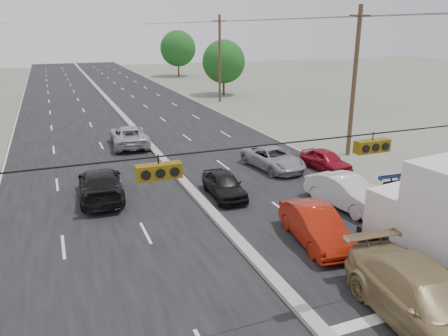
{
  "coord_description": "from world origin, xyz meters",
  "views": [
    {
      "loc": [
        -6.61,
        -9.3,
        8.56
      ],
      "look_at": [
        0.71,
        9.05,
        2.2
      ],
      "focal_mm": 35.0,
      "sensor_mm": 36.0,
      "label": 1
    }
  ],
  "objects_px": {
    "tree_right_mid": "(224,62)",
    "utility_pole_right_b": "(354,82)",
    "queue_car_c": "(273,159)",
    "queue_car_e": "(326,160)",
    "tree_right_far": "(178,48)",
    "red_sedan": "(316,226)",
    "queue_car_d": "(427,205)",
    "oncoming_far": "(129,136)",
    "utility_pole_right_c": "(220,58)",
    "tan_sedan": "(427,302)",
    "oncoming_near": "(101,184)",
    "queue_car_a": "(224,185)",
    "queue_car_b": "(347,193)"
  },
  "relations": [
    {
      "from": "tree_right_mid",
      "to": "utility_pole_right_b",
      "type": "bearing_deg",
      "value": -94.76
    },
    {
      "from": "queue_car_c",
      "to": "queue_car_e",
      "type": "height_order",
      "value": "queue_car_c"
    },
    {
      "from": "tree_right_far",
      "to": "queue_car_c",
      "type": "bearing_deg",
      "value": -100.08
    },
    {
      "from": "queue_car_e",
      "to": "red_sedan",
      "type": "bearing_deg",
      "value": -133.34
    },
    {
      "from": "queue_car_d",
      "to": "oncoming_far",
      "type": "xyz_separation_m",
      "value": [
        -10.43,
        18.57,
        0.04
      ]
    },
    {
      "from": "utility_pole_right_c",
      "to": "queue_car_d",
      "type": "distance_m",
      "value": 35.86
    },
    {
      "from": "queue_car_d",
      "to": "queue_car_c",
      "type": "bearing_deg",
      "value": 110.66
    },
    {
      "from": "red_sedan",
      "to": "utility_pole_right_c",
      "type": "bearing_deg",
      "value": 82.68
    },
    {
      "from": "tan_sedan",
      "to": "oncoming_near",
      "type": "xyz_separation_m",
      "value": [
        -7.67,
        14.29,
        -0.11
      ]
    },
    {
      "from": "utility_pole_right_b",
      "to": "red_sedan",
      "type": "distance_m",
      "value": 14.78
    },
    {
      "from": "queue_car_a",
      "to": "queue_car_d",
      "type": "relative_size",
      "value": 0.78
    },
    {
      "from": "tree_right_far",
      "to": "queue_car_e",
      "type": "distance_m",
      "value": 57.92
    },
    {
      "from": "utility_pole_right_b",
      "to": "tree_right_far",
      "type": "relative_size",
      "value": 1.23
    },
    {
      "from": "tree_right_far",
      "to": "red_sedan",
      "type": "xyz_separation_m",
      "value": [
        -13.0,
        -65.45,
        -4.21
      ]
    },
    {
      "from": "utility_pole_right_b",
      "to": "tree_right_far",
      "type": "height_order",
      "value": "utility_pole_right_b"
    },
    {
      "from": "oncoming_far",
      "to": "oncoming_near",
      "type": "bearing_deg",
      "value": 75.92
    },
    {
      "from": "queue_car_c",
      "to": "queue_car_b",
      "type": "bearing_deg",
      "value": -93.83
    },
    {
      "from": "tree_right_far",
      "to": "queue_car_e",
      "type": "relative_size",
      "value": 2.17
    },
    {
      "from": "tree_right_mid",
      "to": "queue_car_b",
      "type": "xyz_separation_m",
      "value": [
        -8.48,
        -37.84,
        -3.56
      ]
    },
    {
      "from": "tan_sedan",
      "to": "red_sedan",
      "type": "distance_m",
      "value": 5.86
    },
    {
      "from": "oncoming_far",
      "to": "tan_sedan",
      "type": "bearing_deg",
      "value": 103.95
    },
    {
      "from": "utility_pole_right_b",
      "to": "oncoming_far",
      "type": "relative_size",
      "value": 1.81
    },
    {
      "from": "utility_pole_right_c",
      "to": "queue_car_a",
      "type": "xyz_separation_m",
      "value": [
        -11.1,
        -29.23,
        -4.44
      ]
    },
    {
      "from": "utility_pole_right_c",
      "to": "tan_sedan",
      "type": "relative_size",
      "value": 1.62
    },
    {
      "from": "queue_car_d",
      "to": "queue_car_e",
      "type": "height_order",
      "value": "queue_car_d"
    },
    {
      "from": "queue_car_b",
      "to": "queue_car_d",
      "type": "bearing_deg",
      "value": -53.71
    },
    {
      "from": "queue_car_b",
      "to": "queue_car_d",
      "type": "height_order",
      "value": "queue_car_b"
    },
    {
      "from": "tree_right_mid",
      "to": "oncoming_near",
      "type": "height_order",
      "value": "tree_right_mid"
    },
    {
      "from": "utility_pole_right_b",
      "to": "tree_right_mid",
      "type": "bearing_deg",
      "value": 85.24
    },
    {
      "from": "tree_right_far",
      "to": "tan_sedan",
      "type": "height_order",
      "value": "tree_right_far"
    },
    {
      "from": "tan_sedan",
      "to": "queue_car_d",
      "type": "bearing_deg",
      "value": 50.08
    },
    {
      "from": "tree_right_mid",
      "to": "tree_right_far",
      "type": "xyz_separation_m",
      "value": [
        1.0,
        25.0,
        0.62
      ]
    },
    {
      "from": "tree_right_mid",
      "to": "red_sedan",
      "type": "xyz_separation_m",
      "value": [
        -12.0,
        -40.45,
        -3.59
      ]
    },
    {
      "from": "tree_right_mid",
      "to": "tan_sedan",
      "type": "distance_m",
      "value": 47.97
    },
    {
      "from": "queue_car_c",
      "to": "utility_pole_right_c",
      "type": "bearing_deg",
      "value": 68.45
    },
    {
      "from": "queue_car_d",
      "to": "oncoming_near",
      "type": "distance_m",
      "value": 16.07
    },
    {
      "from": "tan_sedan",
      "to": "red_sedan",
      "type": "height_order",
      "value": "tan_sedan"
    },
    {
      "from": "queue_car_a",
      "to": "oncoming_far",
      "type": "distance_m",
      "value": 12.69
    },
    {
      "from": "tan_sedan",
      "to": "oncoming_near",
      "type": "height_order",
      "value": "tan_sedan"
    },
    {
      "from": "oncoming_near",
      "to": "queue_car_e",
      "type": "bearing_deg",
      "value": -177.44
    },
    {
      "from": "tree_right_far",
      "to": "tan_sedan",
      "type": "relative_size",
      "value": 1.32
    },
    {
      "from": "queue_car_b",
      "to": "queue_car_e",
      "type": "relative_size",
      "value": 1.26
    },
    {
      "from": "oncoming_far",
      "to": "tree_right_far",
      "type": "bearing_deg",
      "value": -106.62
    },
    {
      "from": "red_sedan",
      "to": "queue_car_e",
      "type": "relative_size",
      "value": 1.2
    },
    {
      "from": "tree_right_mid",
      "to": "tan_sedan",
      "type": "height_order",
      "value": "tree_right_mid"
    },
    {
      "from": "utility_pole_right_c",
      "to": "queue_car_d",
      "type": "bearing_deg",
      "value": -95.59
    },
    {
      "from": "queue_car_b",
      "to": "tree_right_mid",
      "type": "bearing_deg",
      "value": 69.53
    },
    {
      "from": "queue_car_b",
      "to": "queue_car_d",
      "type": "relative_size",
      "value": 0.94
    },
    {
      "from": "red_sedan",
      "to": "tree_right_far",
      "type": "bearing_deg",
      "value": 86.44
    },
    {
      "from": "queue_car_d",
      "to": "queue_car_a",
      "type": "bearing_deg",
      "value": 144.28
    }
  ]
}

